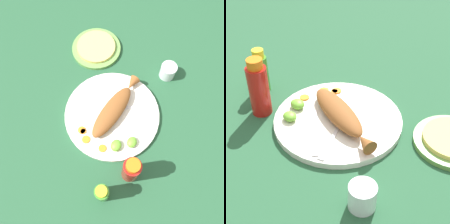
# 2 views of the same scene
# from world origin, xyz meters

# --- Properties ---
(ground_plane) EXTENTS (4.00, 4.00, 0.00)m
(ground_plane) POSITION_xyz_m (0.00, 0.00, 0.00)
(ground_plane) COLOR #235133
(main_plate) EXTENTS (0.36, 0.36, 0.02)m
(main_plate) POSITION_xyz_m (0.00, 0.00, 0.01)
(main_plate) COLOR silver
(main_plate) RESTS_ON ground_plane
(fried_fish) EXTENTS (0.29, 0.11, 0.05)m
(fried_fish) POSITION_xyz_m (-0.01, 0.00, 0.04)
(fried_fish) COLOR brown
(fried_fish) RESTS_ON main_plate
(fork_near) EXTENTS (0.11, 0.17, 0.00)m
(fork_near) POSITION_xyz_m (-0.06, 0.07, 0.02)
(fork_near) COLOR silver
(fork_near) RESTS_ON main_plate
(fork_far) EXTENTS (0.16, 0.12, 0.00)m
(fork_far) POSITION_xyz_m (-0.02, 0.09, 0.02)
(fork_far) COLOR silver
(fork_far) RESTS_ON main_plate
(carrot_slice_near) EXTENTS (0.03, 0.03, 0.00)m
(carrot_slice_near) POSITION_xyz_m (0.10, -0.08, 0.02)
(carrot_slice_near) COLOR orange
(carrot_slice_near) RESTS_ON main_plate
(carrot_slice_mid) EXTENTS (0.02, 0.02, 0.00)m
(carrot_slice_mid) POSITION_xyz_m (0.11, -0.07, 0.02)
(carrot_slice_mid) COLOR orange
(carrot_slice_mid) RESTS_ON main_plate
(carrot_slice_far) EXTENTS (0.03, 0.03, 0.00)m
(carrot_slice_far) POSITION_xyz_m (0.13, -0.05, 0.02)
(carrot_slice_far) COLOR orange
(carrot_slice_far) RESTS_ON main_plate
(carrot_slice_extra) EXTENTS (0.03, 0.03, 0.00)m
(carrot_slice_extra) POSITION_xyz_m (0.14, 0.02, 0.02)
(carrot_slice_extra) COLOR orange
(carrot_slice_extra) RESTS_ON main_plate
(lime_wedge_main) EXTENTS (0.04, 0.04, 0.02)m
(lime_wedge_main) POSITION_xyz_m (0.11, 0.06, 0.03)
(lime_wedge_main) COLOR #6BB233
(lime_wedge_main) RESTS_ON main_plate
(lime_wedge_side) EXTENTS (0.04, 0.04, 0.02)m
(lime_wedge_side) POSITION_xyz_m (0.08, 0.11, 0.03)
(lime_wedge_side) COLOR #6BB233
(lime_wedge_side) RESTS_ON main_plate
(hot_sauce_bottle_red) EXTENTS (0.06, 0.06, 0.18)m
(hot_sauce_bottle_red) POSITION_xyz_m (0.18, 0.14, 0.08)
(hot_sauce_bottle_red) COLOR #B21914
(hot_sauce_bottle_red) RESTS_ON ground_plane
(hot_sauce_bottle_green) EXTENTS (0.05, 0.05, 0.14)m
(hot_sauce_bottle_green) POSITION_xyz_m (0.28, 0.08, 0.07)
(hot_sauce_bottle_green) COLOR #3D8428
(hot_sauce_bottle_green) RESTS_ON ground_plane
(salt_cup) EXTENTS (0.06, 0.06, 0.06)m
(salt_cup) POSITION_xyz_m (-0.25, 0.14, 0.03)
(salt_cup) COLOR silver
(salt_cup) RESTS_ON ground_plane
(tortilla_plate) EXTENTS (0.21, 0.21, 0.01)m
(tortilla_plate) POSITION_xyz_m (-0.26, -0.18, 0.01)
(tortilla_plate) COLOR #6B9E4C
(tortilla_plate) RESTS_ON ground_plane
(tortilla_stack) EXTENTS (0.16, 0.16, 0.01)m
(tortilla_stack) POSITION_xyz_m (-0.26, -0.18, 0.02)
(tortilla_stack) COLOR #E0C666
(tortilla_stack) RESTS_ON tortilla_plate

